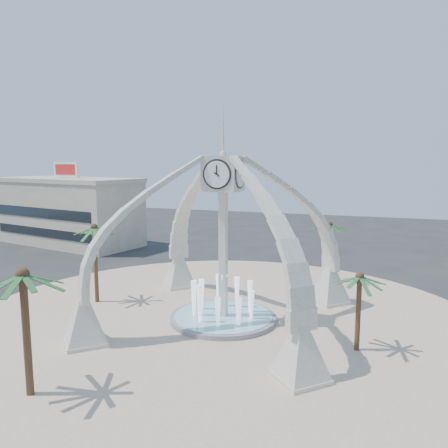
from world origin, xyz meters
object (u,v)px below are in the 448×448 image
(palm_north, at_px, (330,225))
(palm_west, at_px, (94,229))
(palm_south, at_px, (23,276))
(clock_tower, at_px, (223,236))
(fountain, at_px, (223,317))
(palm_east, at_px, (360,277))

(palm_north, bearing_deg, palm_west, -144.06)
(palm_west, height_order, palm_north, palm_west)
(palm_south, bearing_deg, clock_tower, 66.79)
(fountain, xyz_separation_m, palm_south, (-5.72, -13.34, 6.02))
(fountain, distance_m, palm_south, 15.72)
(palm_south, bearing_deg, palm_north, 65.96)
(palm_east, relative_size, palm_west, 0.77)
(clock_tower, height_order, palm_west, clock_tower)
(clock_tower, xyz_separation_m, palm_west, (-11.63, 0.46, -0.12))
(palm_east, xyz_separation_m, palm_west, (-21.41, 2.53, 1.57))
(fountain, height_order, palm_south, palm_south)
(clock_tower, bearing_deg, palm_south, -113.21)
(fountain, relative_size, palm_east, 1.45)
(clock_tower, xyz_separation_m, palm_south, (-5.72, -13.34, -0.19))
(clock_tower, height_order, palm_south, clock_tower)
(fountain, height_order, palm_west, palm_west)
(fountain, relative_size, palm_south, 1.11)
(fountain, relative_size, palm_north, 1.22)
(palm_east, distance_m, palm_west, 21.62)
(palm_east, height_order, palm_south, palm_south)
(palm_west, relative_size, palm_south, 1.00)
(fountain, height_order, palm_east, palm_east)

